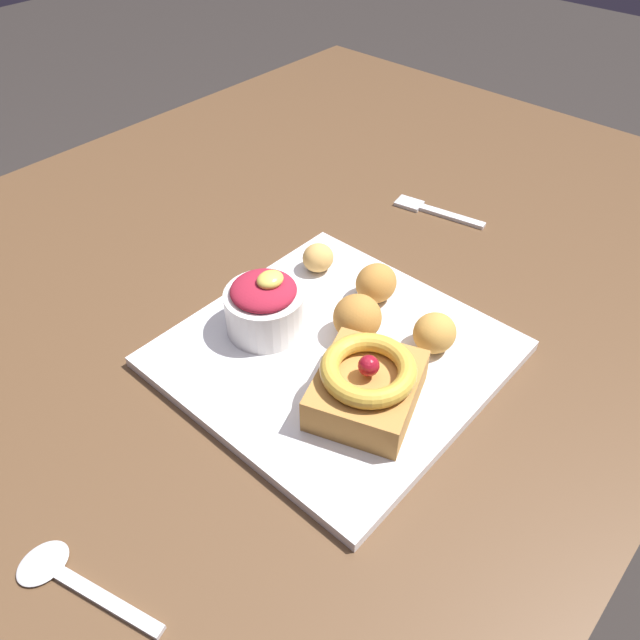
% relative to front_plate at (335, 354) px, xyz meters
% --- Properties ---
extents(ground_plane, '(8.00, 8.00, 0.00)m').
position_rel_front_plate_xyz_m(ground_plane, '(0.08, 0.15, -0.74)').
color(ground_plane, '#2D2826').
extents(dining_table, '(1.27, 0.92, 0.73)m').
position_rel_front_plate_xyz_m(dining_table, '(0.08, 0.15, -0.10)').
color(dining_table, brown).
rests_on(dining_table, ground_plane).
extents(front_plate, '(0.30, 0.30, 0.01)m').
position_rel_front_plate_xyz_m(front_plate, '(0.00, 0.00, 0.00)').
color(front_plate, white).
rests_on(front_plate, dining_table).
extents(cake_slice, '(0.13, 0.12, 0.06)m').
position_rel_front_plate_xyz_m(cake_slice, '(-0.03, -0.07, 0.03)').
color(cake_slice, '#B77F3D').
rests_on(cake_slice, front_plate).
extents(berry_ramekin, '(0.08, 0.08, 0.07)m').
position_rel_front_plate_xyz_m(berry_ramekin, '(-0.02, 0.07, 0.04)').
color(berry_ramekin, white).
rests_on(berry_ramekin, front_plate).
extents(fritter_front, '(0.05, 0.04, 0.04)m').
position_rel_front_plate_xyz_m(fritter_front, '(0.09, 0.02, 0.03)').
color(fritter_front, '#BC7F38').
rests_on(fritter_front, front_plate).
extents(fritter_middle, '(0.04, 0.04, 0.04)m').
position_rel_front_plate_xyz_m(fritter_middle, '(0.07, -0.07, 0.03)').
color(fritter_middle, gold).
rests_on(fritter_middle, front_plate).
extents(fritter_back, '(0.04, 0.04, 0.03)m').
position_rel_front_plate_xyz_m(fritter_back, '(0.09, 0.10, 0.02)').
color(fritter_back, tan).
rests_on(fritter_back, front_plate).
extents(fritter_extra, '(0.05, 0.05, 0.05)m').
position_rel_front_plate_xyz_m(fritter_extra, '(0.03, -0.00, 0.03)').
color(fritter_extra, '#BC7F38').
rests_on(fritter_extra, front_plate).
extents(fork, '(0.04, 0.13, 0.00)m').
position_rel_front_plate_xyz_m(fork, '(0.29, 0.08, -0.00)').
color(fork, silver).
rests_on(fork, dining_table).
extents(spoon, '(0.05, 0.12, 0.00)m').
position_rel_front_plate_xyz_m(spoon, '(-0.30, -0.00, -0.00)').
color(spoon, silver).
rests_on(spoon, dining_table).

